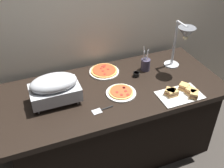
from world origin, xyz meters
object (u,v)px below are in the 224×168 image
chafing_dish (54,87)px  heat_lamp (184,37)px  pizza_plate_center (104,71)px  sandwich_platter (181,93)px  utensil_holder (145,64)px  pizza_plate_front (121,92)px  sauce_cup_near (136,74)px  serving_spatula (102,110)px

chafing_dish → heat_lamp: (1.14, 0.03, 0.21)m
heat_lamp → pizza_plate_center: size_ratio=1.67×
sandwich_platter → utensil_holder: (-0.09, 0.45, 0.04)m
pizza_plate_front → chafing_dish: bearing=169.8°
chafing_dish → pizza_plate_front: bearing=-10.2°
sauce_cup_near → utensil_holder: bearing=28.4°
pizza_plate_center → serving_spatula: bearing=-112.1°
heat_lamp → pizza_plate_center: 0.76m
heat_lamp → serving_spatula: 0.94m
utensil_holder → serving_spatula: (-0.57, -0.39, -0.06)m
heat_lamp → pizza_plate_front: heat_lamp is taller
pizza_plate_center → sandwich_platter: size_ratio=0.76×
pizza_plate_front → sandwich_platter: bearing=-24.1°
pizza_plate_front → pizza_plate_center: same height
serving_spatula → sauce_cup_near: bearing=35.8°
pizza_plate_center → sauce_cup_near: bearing=-34.4°
pizza_plate_center → serving_spatula: pizza_plate_center is taller
pizza_plate_center → sandwich_platter: bearing=-49.9°
pizza_plate_front → pizza_plate_center: bearing=93.1°
pizza_plate_front → sandwich_platter: 0.49m
chafing_dish → pizza_plate_center: 0.58m
sauce_cup_near → heat_lamp: bearing=-9.1°
utensil_holder → sauce_cup_near: bearing=-151.6°
chafing_dish → sauce_cup_near: (0.74, 0.09, -0.12)m
sandwich_platter → sauce_cup_near: (-0.22, 0.38, -0.00)m
pizza_plate_center → serving_spatula: (-0.20, -0.49, -0.01)m
heat_lamp → utensil_holder: bearing=154.4°
utensil_holder → serving_spatula: utensil_holder is taller
sandwich_platter → serving_spatula: 0.67m
utensil_holder → pizza_plate_center: bearing=164.8°
sandwich_platter → utensil_holder: utensil_holder is taller
chafing_dish → sauce_cup_near: chafing_dish is taller
heat_lamp → utensil_holder: size_ratio=1.95×
heat_lamp → serving_spatula: bearing=-163.1°
chafing_dish → utensil_holder: size_ratio=1.63×
pizza_plate_front → serving_spatula: size_ratio=1.44×
sauce_cup_near → sandwich_platter: bearing=-60.3°
sauce_cup_near → pizza_plate_front: bearing=-140.8°
sauce_cup_near → utensil_holder: utensil_holder is taller
pizza_plate_center → sandwich_platter: (0.46, -0.55, 0.01)m
utensil_holder → serving_spatula: 0.69m
pizza_plate_front → serving_spatula: (-0.22, -0.14, -0.01)m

